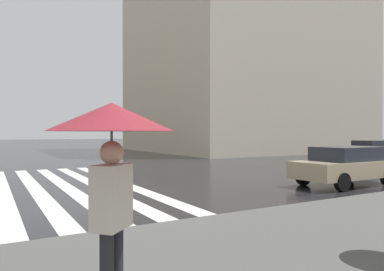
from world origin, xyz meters
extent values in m
plane|color=black|center=(0.00, 0.00, 0.00)|extent=(220.00, 220.00, 0.00)
cube|color=silver|center=(4.00, -1.50, 0.00)|extent=(13.00, 0.50, 0.01)
cube|color=silver|center=(4.00, -0.50, 0.00)|extent=(13.00, 0.50, 0.01)
cube|color=silver|center=(4.00, 0.50, 0.00)|extent=(13.00, 0.50, 0.01)
cube|color=silver|center=(4.00, 1.50, 0.00)|extent=(13.00, 0.50, 0.01)
cube|color=silver|center=(4.00, 2.50, 0.00)|extent=(13.00, 0.50, 0.01)
cube|color=beige|center=(22.27, -21.89, 10.39)|extent=(19.55, 21.30, 20.78)
cube|color=tan|center=(-1.00, -8.36, 0.61)|extent=(1.75, 4.10, 0.60)
cube|color=#232833|center=(-1.00, -8.51, 1.16)|extent=(1.54, 2.46, 0.50)
cylinder|color=black|center=(-1.82, -7.11, 0.31)|extent=(0.20, 0.62, 0.62)
cylinder|color=black|center=(-0.17, -7.11, 0.31)|extent=(0.20, 0.62, 0.62)
cylinder|color=black|center=(-0.18, -9.61, 0.31)|extent=(0.20, 0.62, 0.62)
cube|color=black|center=(5.50, -20.17, 0.61)|extent=(1.75, 4.10, 0.60)
cube|color=#232833|center=(5.50, -20.02, 1.16)|extent=(1.54, 2.46, 0.50)
cylinder|color=black|center=(6.33, -21.42, 0.31)|extent=(0.20, 0.62, 0.62)
cylinder|color=black|center=(6.33, -18.92, 0.31)|extent=(0.20, 0.62, 0.62)
cylinder|color=black|center=(4.67, -18.92, 0.31)|extent=(0.20, 0.62, 0.62)
cube|color=beige|center=(-6.09, 1.87, 1.31)|extent=(0.45, 0.46, 0.60)
sphere|color=tan|center=(-6.09, 1.87, 1.72)|extent=(0.22, 0.22, 0.22)
cylinder|color=#232328|center=(-6.02, 1.80, 0.58)|extent=(0.13, 0.13, 0.86)
cone|color=maroon|center=(-6.09, 1.87, 2.05)|extent=(1.18, 1.18, 0.26)
cylinder|color=#4C4C51|center=(-6.09, 1.87, 1.52)|extent=(0.02, 0.02, 0.81)
camera|label=1|loc=(-9.30, 2.86, 1.90)|focal=32.99mm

